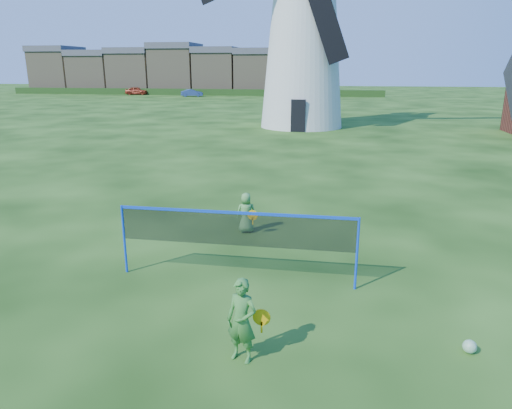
{
  "coord_description": "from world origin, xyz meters",
  "views": [
    {
      "loc": [
        1.85,
        -9.22,
        4.4
      ],
      "look_at": [
        0.2,
        0.5,
        1.5
      ],
      "focal_mm": 32.85,
      "sensor_mm": 36.0,
      "label": 1
    }
  ],
  "objects_px": {
    "windmill": "(303,38)",
    "player_girl": "(242,321)",
    "player_boy": "(246,213)",
    "play_ball": "(470,347)",
    "badminton_net": "(236,230)",
    "car_left": "(137,91)",
    "car_right": "(192,93)"
  },
  "relations": [
    {
      "from": "player_boy",
      "to": "play_ball",
      "type": "bearing_deg",
      "value": 118.05
    },
    {
      "from": "play_ball",
      "to": "player_girl",
      "type": "bearing_deg",
      "value": -167.57
    },
    {
      "from": "windmill",
      "to": "player_girl",
      "type": "height_order",
      "value": "windmill"
    },
    {
      "from": "windmill",
      "to": "play_ball",
      "type": "height_order",
      "value": "windmill"
    },
    {
      "from": "player_girl",
      "to": "car_left",
      "type": "distance_m",
      "value": 75.47
    },
    {
      "from": "play_ball",
      "to": "car_left",
      "type": "distance_m",
      "value": 76.32
    },
    {
      "from": "player_girl",
      "to": "badminton_net",
      "type": "bearing_deg",
      "value": 120.89
    },
    {
      "from": "player_girl",
      "to": "windmill",
      "type": "bearing_deg",
      "value": 109.68
    },
    {
      "from": "player_girl",
      "to": "play_ball",
      "type": "bearing_deg",
      "value": 29.5
    },
    {
      "from": "play_ball",
      "to": "player_boy",
      "type": "bearing_deg",
      "value": 132.36
    },
    {
      "from": "player_girl",
      "to": "car_right",
      "type": "height_order",
      "value": "player_girl"
    },
    {
      "from": "player_girl",
      "to": "play_ball",
      "type": "height_order",
      "value": "player_girl"
    },
    {
      "from": "player_boy",
      "to": "play_ball",
      "type": "xyz_separation_m",
      "value": [
        4.6,
        -5.04,
        -0.45
      ]
    },
    {
      "from": "windmill",
      "to": "car_left",
      "type": "bearing_deg",
      "value": 127.78
    },
    {
      "from": "play_ball",
      "to": "car_left",
      "type": "relative_size",
      "value": 0.06
    },
    {
      "from": "badminton_net",
      "to": "player_boy",
      "type": "bearing_deg",
      "value": 96.75
    },
    {
      "from": "windmill",
      "to": "car_right",
      "type": "relative_size",
      "value": 5.7
    },
    {
      "from": "car_left",
      "to": "badminton_net",
      "type": "bearing_deg",
      "value": -154.6
    },
    {
      "from": "play_ball",
      "to": "windmill",
      "type": "bearing_deg",
      "value": 99.58
    },
    {
      "from": "badminton_net",
      "to": "player_girl",
      "type": "xyz_separation_m",
      "value": [
        0.68,
        -2.77,
        -0.46
      ]
    },
    {
      "from": "windmill",
      "to": "player_boy",
      "type": "xyz_separation_m",
      "value": [
        0.32,
        -24.11,
        -5.89
      ]
    },
    {
      "from": "player_girl",
      "to": "player_boy",
      "type": "xyz_separation_m",
      "value": [
        -1.04,
        5.82,
        -0.12
      ]
    },
    {
      "from": "windmill",
      "to": "car_left",
      "type": "relative_size",
      "value": 5.11
    },
    {
      "from": "badminton_net",
      "to": "player_boy",
      "type": "height_order",
      "value": "badminton_net"
    },
    {
      "from": "player_girl",
      "to": "car_right",
      "type": "relative_size",
      "value": 0.41
    },
    {
      "from": "player_girl",
      "to": "car_left",
      "type": "bearing_deg",
      "value": 131.63
    },
    {
      "from": "badminton_net",
      "to": "car_right",
      "type": "height_order",
      "value": "badminton_net"
    },
    {
      "from": "badminton_net",
      "to": "play_ball",
      "type": "relative_size",
      "value": 22.95
    },
    {
      "from": "windmill",
      "to": "player_girl",
      "type": "relative_size",
      "value": 14.07
    },
    {
      "from": "car_right",
      "to": "windmill",
      "type": "bearing_deg",
      "value": -164.87
    },
    {
      "from": "player_boy",
      "to": "player_girl",
      "type": "bearing_deg",
      "value": 85.83
    },
    {
      "from": "windmill",
      "to": "player_girl",
      "type": "bearing_deg",
      "value": -87.39
    }
  ]
}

